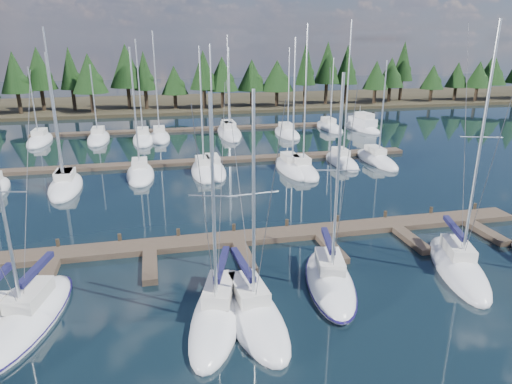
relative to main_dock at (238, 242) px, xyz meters
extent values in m
plane|color=black|center=(0.00, 12.64, -0.20)|extent=(260.00, 260.00, 0.00)
cube|color=#332C1C|center=(0.00, 72.64, 0.10)|extent=(220.00, 30.00, 0.60)
cube|color=#4A3C2E|center=(0.00, 0.64, 0.00)|extent=(44.00, 2.00, 0.40)
cube|color=#4A3C2E|center=(-12.00, -2.36, 0.00)|extent=(0.90, 4.00, 0.40)
cube|color=#4A3C2E|center=(-6.00, -2.36, 0.00)|extent=(0.90, 4.00, 0.40)
cube|color=#4A3C2E|center=(0.00, -2.36, 0.00)|extent=(0.90, 4.00, 0.40)
cube|color=#4A3C2E|center=(6.00, -2.36, 0.00)|extent=(0.90, 4.00, 0.40)
cube|color=#4A3C2E|center=(12.00, -2.36, 0.00)|extent=(0.90, 4.00, 0.40)
cube|color=#4A3C2E|center=(18.00, -2.36, 0.00)|extent=(0.90, 4.00, 0.40)
cylinder|color=#32281B|center=(-12.00, 1.64, 0.25)|extent=(0.26, 0.26, 0.90)
cylinder|color=#32281B|center=(-8.00, 1.64, 0.25)|extent=(0.26, 0.26, 0.90)
cylinder|color=#32281B|center=(-4.00, 1.64, 0.25)|extent=(0.26, 0.26, 0.90)
cylinder|color=#32281B|center=(0.00, 1.64, 0.25)|extent=(0.26, 0.26, 0.90)
cylinder|color=#32281B|center=(4.00, 1.64, 0.25)|extent=(0.26, 0.26, 0.90)
cylinder|color=#32281B|center=(8.00, 1.64, 0.25)|extent=(0.26, 0.26, 0.90)
cylinder|color=#32281B|center=(12.00, 1.64, 0.25)|extent=(0.26, 0.26, 0.90)
cylinder|color=#32281B|center=(16.00, 1.64, 0.25)|extent=(0.26, 0.26, 0.90)
cylinder|color=#32281B|center=(20.00, 1.64, 0.25)|extent=(0.26, 0.26, 0.90)
cube|color=#4A3C2E|center=(0.00, 22.64, 0.00)|extent=(50.00, 1.80, 0.40)
cube|color=#4A3C2E|center=(0.00, 42.64, 0.00)|extent=(46.00, 1.80, 0.40)
ellipsoid|color=silver|center=(-11.99, -6.70, -0.05)|extent=(4.51, 8.91, 1.90)
cube|color=silver|center=(-11.89, -6.28, 1.15)|extent=(2.03, 2.99, 0.70)
cylinder|color=silver|center=(-12.08, -7.12, 6.37)|extent=(0.19, 0.19, 11.14)
cylinder|color=silver|center=(-11.66, -5.29, 1.90)|extent=(0.97, 3.68, 0.12)
cube|color=#15153B|center=(-11.66, -5.29, 2.05)|extent=(1.15, 3.57, 0.30)
cylinder|color=silver|center=(-12.08, -7.12, 6.92)|extent=(2.34, 0.61, 0.07)
cylinder|color=#3F3F44|center=(-11.57, -4.91, 6.22)|extent=(1.06, 4.44, 11.45)
ellipsoid|color=#110B3A|center=(-11.99, -6.70, 0.02)|extent=(4.69, 9.26, 0.18)
ellipsoid|color=silver|center=(-2.58, -8.31, -0.05)|extent=(5.01, 9.36, 1.90)
cube|color=silver|center=(-2.45, -7.88, 1.15)|extent=(2.16, 3.16, 0.70)
cylinder|color=silver|center=(-2.71, -8.75, 6.04)|extent=(0.20, 0.20, 10.48)
cylinder|color=silver|center=(-2.14, -6.85, 1.90)|extent=(1.26, 3.83, 0.12)
cube|color=#15153B|center=(-2.14, -6.85, 2.05)|extent=(1.43, 3.73, 0.30)
cylinder|color=silver|center=(-2.71, -8.75, 6.56)|extent=(2.19, 0.72, 0.07)
cylinder|color=#3F3F44|center=(-3.27, -10.60, 5.89)|extent=(1.16, 3.75, 10.79)
cylinder|color=#3F3F44|center=(-2.03, -6.46, 5.89)|extent=(1.42, 4.61, 10.79)
ellipsoid|color=silver|center=(-0.91, -8.59, -0.05)|extent=(3.52, 8.99, 1.90)
cube|color=silver|center=(-0.95, -8.15, 1.15)|extent=(1.75, 2.93, 0.70)
cylinder|color=silver|center=(-0.87, -9.03, 6.09)|extent=(0.17, 0.17, 10.58)
cylinder|color=silver|center=(-1.05, -7.11, 1.90)|extent=(0.47, 3.86, 0.12)
cube|color=#15153B|center=(-1.05, -7.11, 2.05)|extent=(0.69, 3.70, 0.30)
cylinder|color=silver|center=(-0.87, -9.03, 6.62)|extent=(2.45, 0.29, 0.07)
cylinder|color=#3F3F44|center=(-0.70, -10.91, 5.94)|extent=(0.38, 3.79, 10.89)
cylinder|color=#3F3F44|center=(-1.08, -6.71, 5.94)|extent=(0.46, 4.66, 10.90)
ellipsoid|color=silver|center=(4.19, -6.61, -0.05)|extent=(4.28, 8.35, 1.90)
cube|color=silver|center=(4.27, -6.22, 1.15)|extent=(1.95, 2.80, 0.70)
cylinder|color=silver|center=(4.10, -7.00, 6.33)|extent=(0.19, 0.19, 11.07)
cylinder|color=silver|center=(4.48, -5.28, 1.90)|extent=(0.88, 3.45, 0.12)
cube|color=#15153B|center=(4.48, -5.28, 2.05)|extent=(1.07, 3.35, 0.30)
cylinder|color=silver|center=(4.10, -7.00, 6.88)|extent=(2.31, 0.58, 0.07)
cylinder|color=#3F3F44|center=(3.73, -8.67, 6.18)|extent=(0.78, 3.38, 11.37)
cylinder|color=#3F3F44|center=(4.56, -4.93, 6.18)|extent=(0.95, 4.16, 11.38)
ellipsoid|color=#110B3A|center=(4.19, -6.61, 0.02)|extent=(4.45, 8.68, 0.18)
ellipsoid|color=silver|center=(12.55, -6.66, -0.05)|extent=(5.08, 9.09, 1.90)
cube|color=silver|center=(12.69, -6.25, 1.15)|extent=(2.18, 3.09, 0.70)
cylinder|color=silver|center=(12.42, -7.08, 7.60)|extent=(0.20, 0.20, 13.60)
cylinder|color=silver|center=(13.01, -5.25, 1.90)|extent=(1.29, 3.70, 0.12)
cube|color=#15153B|center=(13.01, -5.25, 2.05)|extent=(1.46, 3.60, 0.30)
cylinder|color=silver|center=(12.42, -7.08, 8.28)|extent=(2.18, 0.76, 0.07)
cylinder|color=#3F3F44|center=(11.84, -8.87, 7.45)|extent=(1.19, 3.61, 13.91)
cylinder|color=#3F3F44|center=(13.13, -4.88, 7.45)|extent=(1.46, 4.45, 13.91)
ellipsoid|color=silver|center=(-13.89, 16.00, -0.05)|extent=(2.77, 7.39, 1.90)
cube|color=silver|center=(-13.89, 16.37, 1.15)|extent=(1.52, 2.37, 0.70)
cylinder|color=silver|center=(-13.89, 15.63, 6.57)|extent=(0.16, 0.16, 11.55)
ellipsoid|color=silver|center=(-13.71, 15.78, -0.05)|extent=(2.76, 8.66, 1.90)
cube|color=silver|center=(-13.71, 16.22, 1.15)|extent=(1.52, 2.77, 0.70)
cylinder|color=silver|center=(-13.71, 15.35, 7.60)|extent=(0.16, 0.16, 13.61)
ellipsoid|color=silver|center=(-6.89, 18.65, -0.05)|extent=(2.82, 8.16, 1.90)
cube|color=silver|center=(-6.89, 19.06, 1.15)|extent=(1.55, 2.61, 0.70)
cylinder|color=silver|center=(-6.89, 18.25, 6.75)|extent=(0.16, 0.16, 11.91)
ellipsoid|color=silver|center=(-0.35, 18.17, -0.05)|extent=(2.52, 7.97, 1.90)
cube|color=silver|center=(-0.35, 18.57, 1.15)|extent=(1.38, 2.55, 0.70)
cylinder|color=silver|center=(-0.35, 17.77, 6.80)|extent=(0.16, 0.16, 12.00)
ellipsoid|color=silver|center=(0.77, 18.71, -0.05)|extent=(2.46, 8.46, 1.90)
cube|color=silver|center=(0.77, 19.13, 1.15)|extent=(1.35, 2.71, 0.70)
cylinder|color=silver|center=(0.77, 18.28, 6.89)|extent=(0.16, 0.16, 12.19)
ellipsoid|color=silver|center=(9.13, 17.45, -0.05)|extent=(2.69, 8.84, 1.90)
cube|color=silver|center=(9.13, 17.90, 1.15)|extent=(1.48, 2.83, 0.70)
cylinder|color=silver|center=(9.13, 17.01, 7.19)|extent=(0.16, 0.16, 12.79)
ellipsoid|color=silver|center=(9.97, 16.28, -0.05)|extent=(2.81, 7.76, 1.90)
cube|color=silver|center=(9.97, 16.67, 1.15)|extent=(1.55, 2.48, 0.70)
cylinder|color=silver|center=(9.97, 15.90, 7.83)|extent=(0.16, 0.16, 14.07)
ellipsoid|color=silver|center=(15.58, 18.78, -0.05)|extent=(2.43, 7.77, 1.90)
cube|color=silver|center=(15.58, 19.17, 1.15)|extent=(1.34, 2.49, 0.70)
cylinder|color=silver|center=(15.58, 18.39, 8.07)|extent=(0.16, 0.16, 14.55)
ellipsoid|color=silver|center=(19.85, 18.65, -0.05)|extent=(2.60, 9.19, 1.90)
cube|color=silver|center=(19.85, 19.11, 1.15)|extent=(1.43, 2.94, 0.70)
cylinder|color=silver|center=(19.85, 18.19, 6.02)|extent=(0.16, 0.16, 10.44)
ellipsoid|color=silver|center=(-20.76, 38.79, -0.05)|extent=(2.89, 9.45, 1.90)
cube|color=silver|center=(-20.76, 39.27, 1.15)|extent=(1.59, 3.03, 0.70)
cylinder|color=silver|center=(-20.76, 38.32, 5.39)|extent=(0.16, 0.16, 9.18)
ellipsoid|color=silver|center=(-12.95, 38.52, -0.05)|extent=(2.92, 9.78, 1.90)
cube|color=silver|center=(-12.95, 39.01, 1.15)|extent=(1.61, 3.13, 0.70)
cylinder|color=silver|center=(-12.95, 38.03, 5.49)|extent=(0.16, 0.16, 9.39)
ellipsoid|color=silver|center=(-6.74, 36.53, -0.05)|extent=(2.89, 9.48, 1.90)
cube|color=silver|center=(-6.74, 37.01, 1.15)|extent=(1.59, 3.03, 0.70)
cylinder|color=silver|center=(-6.74, 36.06, 7.12)|extent=(0.16, 0.16, 12.65)
ellipsoid|color=silver|center=(-4.48, 37.34, -0.05)|extent=(2.88, 8.20, 1.90)
cube|color=silver|center=(-4.48, 37.75, 1.15)|extent=(1.58, 2.62, 0.70)
cylinder|color=silver|center=(-4.48, 36.93, 7.62)|extent=(0.16, 0.16, 13.65)
ellipsoid|color=silver|center=(5.62, 37.93, -0.05)|extent=(2.90, 11.61, 1.90)
cube|color=silver|center=(5.62, 38.52, 1.15)|extent=(1.59, 3.72, 0.70)
cylinder|color=silver|center=(5.62, 37.35, 7.39)|extent=(0.16, 0.16, 13.19)
ellipsoid|color=silver|center=(6.05, 39.57, -0.05)|extent=(2.99, 11.66, 1.90)
cube|color=silver|center=(6.05, 40.16, 1.15)|extent=(1.64, 3.73, 0.70)
cylinder|color=silver|center=(6.05, 38.99, 6.55)|extent=(0.16, 0.16, 11.52)
ellipsoid|color=silver|center=(14.15, 36.14, -0.05)|extent=(2.99, 8.79, 1.90)
cube|color=silver|center=(14.15, 36.58, 1.15)|extent=(1.64, 2.81, 0.70)
cylinder|color=silver|center=(14.15, 35.70, 6.53)|extent=(0.16, 0.16, 11.47)
ellipsoid|color=silver|center=(22.09, 39.33, -0.05)|extent=(2.75, 9.24, 1.90)
cube|color=silver|center=(22.09, 39.79, 1.15)|extent=(1.51, 2.96, 0.70)
cylinder|color=silver|center=(22.09, 38.87, 5.76)|extent=(0.16, 0.16, 9.93)
ellipsoid|color=silver|center=(26.93, 37.59, -0.10)|extent=(4.24, 9.25, 1.78)
cube|color=silver|center=(26.93, 37.59, 1.08)|extent=(2.92, 5.17, 1.19)
cube|color=silver|center=(26.99, 37.15, 2.07)|extent=(2.07, 3.32, 0.89)
cylinder|color=silver|center=(26.80, 38.47, 2.67)|extent=(0.09, 0.09, 1.58)
cylinder|color=black|center=(-28.82, 62.85, 2.28)|extent=(0.70, 0.70, 3.76)
cone|color=black|center=(-28.82, 62.85, 7.81)|extent=(5.29, 5.29, 7.31)
ellipsoid|color=black|center=(-28.32, 62.85, 6.14)|extent=(3.17, 3.17, 3.17)
cylinder|color=black|center=(-25.43, 65.98, 2.39)|extent=(0.70, 0.70, 3.99)
cone|color=black|center=(-25.43, 65.98, 8.26)|extent=(6.04, 6.04, 7.75)
ellipsoid|color=black|center=(-24.93, 65.98, 6.49)|extent=(3.62, 3.62, 3.62)
cylinder|color=black|center=(-19.75, 65.15, 2.39)|extent=(0.70, 0.70, 3.98)
cone|color=black|center=(-19.75, 65.15, 8.25)|extent=(4.19, 4.19, 7.75)
ellipsoid|color=black|center=(-19.25, 65.15, 6.48)|extent=(2.51, 2.51, 2.51)
cylinder|color=black|center=(-16.03, 61.45, 2.20)|extent=(0.70, 0.70, 3.61)
cone|color=black|center=(-16.03, 61.45, 7.51)|extent=(6.36, 6.36, 7.01)
ellipsoid|color=black|center=(-15.53, 61.45, 5.91)|extent=(3.82, 3.82, 3.82)
cylinder|color=black|center=(-9.55, 65.04, 2.47)|extent=(0.70, 0.70, 4.14)
cone|color=black|center=(-9.55, 65.04, 8.56)|extent=(6.62, 6.62, 8.05)
ellipsoid|color=black|center=(-9.05, 65.04, 6.72)|extent=(3.97, 3.97, 3.97)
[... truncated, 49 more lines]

